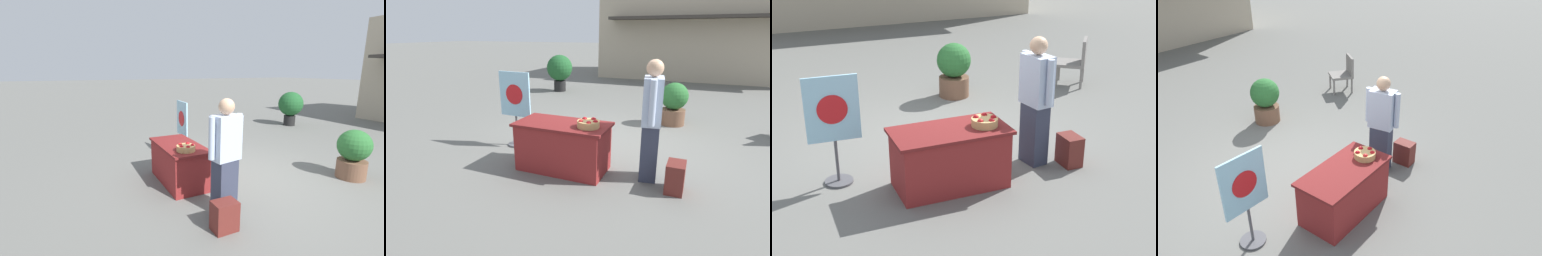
# 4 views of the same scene
# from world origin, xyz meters

# --- Properties ---
(ground_plane) EXTENTS (120.00, 120.00, 0.00)m
(ground_plane) POSITION_xyz_m (0.00, 0.00, 0.00)
(ground_plane) COLOR slate
(storefront_building) EXTENTS (9.59, 5.86, 4.33)m
(storefront_building) POSITION_xyz_m (1.48, 11.17, 2.17)
(storefront_building) COLOR #B7A88E
(storefront_building) RESTS_ON ground_plane
(display_table) EXTENTS (1.44, 0.74, 0.76)m
(display_table) POSITION_xyz_m (-0.38, -1.33, 0.38)
(display_table) COLOR maroon
(display_table) RESTS_ON ground_plane
(apple_basket) EXTENTS (0.33, 0.33, 0.13)m
(apple_basket) POSITION_xyz_m (0.06, -1.38, 0.82)
(apple_basket) COLOR tan
(apple_basket) RESTS_ON display_table
(person_visitor) EXTENTS (0.32, 0.60, 1.74)m
(person_visitor) POSITION_xyz_m (0.91, -1.13, 0.89)
(person_visitor) COLOR #33384C
(person_visitor) RESTS_ON ground_plane
(backpack) EXTENTS (0.24, 0.34, 0.42)m
(backpack) POSITION_xyz_m (1.33, -1.38, 0.21)
(backpack) COLOR maroon
(backpack) RESTS_ON ground_plane
(poster_board) EXTENTS (0.66, 0.36, 1.41)m
(poster_board) POSITION_xyz_m (-1.66, -0.71, 0.79)
(poster_board) COLOR #4C4C51
(poster_board) RESTS_ON ground_plane
(potted_plant_near_left) EXTENTS (0.62, 0.62, 0.99)m
(potted_plant_near_left) POSITION_xyz_m (0.94, 1.88, 0.53)
(potted_plant_near_left) COLOR brown
(potted_plant_near_left) RESTS_ON ground_plane
(potted_plant_near_right) EXTENTS (0.93, 0.93, 1.32)m
(potted_plant_near_right) POSITION_xyz_m (-3.41, 4.69, 0.80)
(potted_plant_near_right) COLOR black
(potted_plant_near_right) RESTS_ON ground_plane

